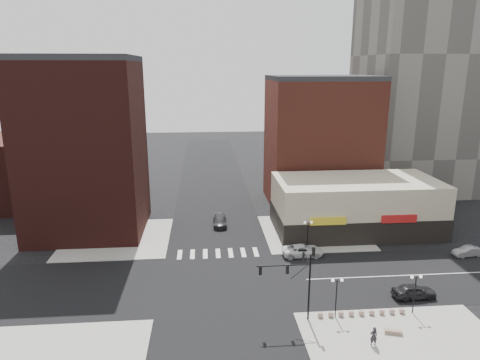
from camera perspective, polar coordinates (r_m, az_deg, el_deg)
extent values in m
plane|color=black|center=(50.87, -2.50, -13.57)|extent=(240.00, 240.00, 0.00)
cube|color=black|center=(50.87, -2.50, -13.56)|extent=(200.00, 14.00, 0.02)
cube|color=black|center=(50.87, -2.50, -13.56)|extent=(14.00, 200.00, 0.02)
cube|color=gray|center=(65.24, -16.01, -7.49)|extent=(15.00, 15.00, 0.12)
cube|color=gray|center=(65.96, 9.72, -6.86)|extent=(15.00, 15.00, 0.12)
cube|color=gray|center=(42.86, 21.91, -20.62)|extent=(18.00, 14.00, 0.12)
cube|color=#361311|center=(66.61, -19.94, 3.82)|extent=(16.00, 15.00, 25.00)
cube|color=#361311|center=(86.32, -25.33, 1.21)|extent=(20.00, 18.00, 12.00)
cube|color=maroon|center=(78.17, 10.55, 4.85)|extent=(18.00, 15.00, 22.00)
cube|color=#B3A88E|center=(66.99, 15.16, -3.25)|extent=(24.00, 12.00, 8.00)
cube|color=black|center=(67.72, 15.03, -5.10)|extent=(24.20, 12.20, 3.40)
cylinder|color=black|center=(43.12, 9.22, -14.04)|extent=(0.18, 0.18, 7.00)
cylinder|color=black|center=(41.44, 5.81, -11.27)|extent=(5.20, 0.11, 0.11)
cylinder|color=black|center=(42.06, 7.98, -12.00)|extent=(1.72, 0.06, 1.46)
cylinder|color=black|center=(43.29, 8.88, -10.20)|extent=(0.11, 3.00, 0.11)
cube|color=black|center=(41.29, 2.73, -11.93)|extent=(0.28, 0.18, 0.95)
sphere|color=red|center=(41.16, 2.73, -11.56)|extent=(0.16, 0.16, 0.16)
cube|color=black|center=(41.69, 6.35, -11.74)|extent=(0.28, 0.18, 0.95)
sphere|color=red|center=(41.56, 6.36, -11.37)|extent=(0.16, 0.16, 0.16)
cube|color=black|center=(44.60, 8.47, -9.97)|extent=(0.18, 0.28, 0.95)
sphere|color=red|center=(44.48, 8.48, -9.62)|extent=(0.16, 0.16, 0.16)
cube|color=black|center=(41.49, 9.78, -9.41)|extent=(0.28, 0.18, 0.95)
sphere|color=red|center=(41.37, 9.80, -9.03)|extent=(0.16, 0.16, 0.16)
cylinder|color=black|center=(44.67, 12.70, -15.17)|extent=(0.11, 0.11, 4.00)
cylinder|color=black|center=(43.76, 12.84, -13.01)|extent=(0.90, 0.06, 0.06)
sphere|color=white|center=(43.59, 12.27, -12.94)|extent=(0.32, 0.32, 0.32)
sphere|color=white|center=(43.85, 13.43, -12.84)|extent=(0.32, 0.32, 0.32)
cylinder|color=black|center=(47.56, 22.22, -14.01)|extent=(0.11, 0.11, 4.00)
cylinder|color=black|center=(46.71, 22.45, -11.96)|extent=(0.90, 0.06, 0.06)
sphere|color=white|center=(46.47, 21.96, -11.91)|extent=(0.32, 0.32, 0.32)
sphere|color=white|center=(46.87, 22.96, -11.78)|extent=(0.32, 0.32, 0.32)
cylinder|color=black|center=(58.77, 9.00, -7.43)|extent=(0.11, 0.11, 4.00)
cylinder|color=black|center=(58.08, 9.08, -5.69)|extent=(0.90, 0.06, 0.06)
sphere|color=white|center=(57.94, 8.65, -5.62)|extent=(0.32, 0.32, 0.32)
sphere|color=white|center=(58.15, 9.51, -5.58)|extent=(0.32, 0.32, 0.32)
sphere|color=gray|center=(45.15, 10.67, -17.24)|extent=(0.56, 0.56, 0.56)
sphere|color=gray|center=(45.42, 12.01, -17.10)|extent=(0.56, 0.56, 0.56)
sphere|color=gray|center=(45.71, 13.32, -16.96)|extent=(0.56, 0.56, 0.56)
sphere|color=gray|center=(46.03, 14.62, -16.81)|extent=(0.56, 0.56, 0.56)
sphere|color=gray|center=(46.37, 15.90, -16.66)|extent=(0.56, 0.56, 0.56)
sphere|color=gray|center=(46.72, 17.16, -16.50)|extent=(0.56, 0.56, 0.56)
sphere|color=gray|center=(47.10, 18.39, -16.33)|extent=(0.56, 0.56, 0.56)
sphere|color=gray|center=(47.50, 19.60, -16.16)|extent=(0.56, 0.56, 0.56)
sphere|color=gray|center=(47.92, 20.79, -15.99)|extent=(0.56, 0.56, 0.56)
imported|color=silver|center=(57.74, 8.36, -9.29)|extent=(5.48, 2.62, 1.51)
imported|color=black|center=(51.18, 22.18, -13.56)|extent=(4.71, 2.04, 1.58)
imported|color=gray|center=(64.58, 28.09, -8.39)|extent=(4.08, 1.80, 1.30)
imported|color=black|center=(67.63, -2.70, -5.47)|extent=(2.16, 5.20, 1.50)
imported|color=black|center=(42.14, 17.40, -19.25)|extent=(0.67, 0.44, 1.82)
cube|color=gray|center=(44.63, 19.76, -18.56)|extent=(1.50, 0.80, 0.27)
cube|color=gray|center=(44.53, 19.78, -18.36)|extent=(1.70, 0.94, 0.11)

